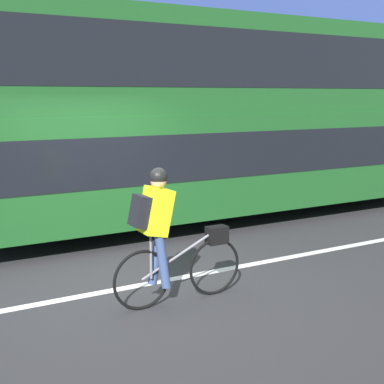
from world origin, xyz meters
TOP-DOWN VIEW (x-y plane):
  - ground_plane at (0.00, 0.00)m, footprint 80.00×80.00m
  - road_center_line at (0.00, 0.03)m, footprint 50.00×0.14m
  - sidewalk_curb at (0.00, 6.02)m, footprint 60.00×2.53m
  - building_facade at (0.00, 7.44)m, footprint 60.00×0.30m
  - bus at (3.36, 2.83)m, footprint 11.01×2.53m
  - cyclist_on_bike at (0.13, -0.72)m, footprint 1.72×0.32m

SIDE VIEW (x-z plane):
  - ground_plane at x=0.00m, z-range 0.00..0.00m
  - road_center_line at x=0.00m, z-range 0.00..0.01m
  - sidewalk_curb at x=0.00m, z-range 0.00..0.12m
  - cyclist_on_bike at x=0.13m, z-range 0.06..1.73m
  - bus at x=3.36m, z-range 0.22..4.11m
  - building_facade at x=0.00m, z-range 0.00..7.22m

